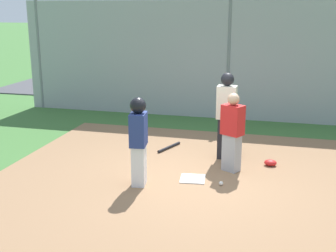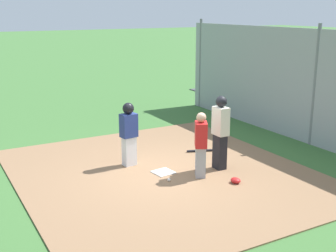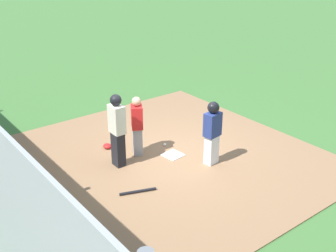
{
  "view_description": "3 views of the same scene",
  "coord_description": "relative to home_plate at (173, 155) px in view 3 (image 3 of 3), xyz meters",
  "views": [
    {
      "loc": [
        -1.45,
        7.32,
        3.04
      ],
      "look_at": [
        0.49,
        -0.11,
        0.96
      ],
      "focal_mm": 47.47,
      "sensor_mm": 36.0,
      "label": 1
    },
    {
      "loc": [
        -8.42,
        4.59,
        3.72
      ],
      "look_at": [
        0.54,
        -0.43,
        0.97
      ],
      "focal_mm": 47.0,
      "sensor_mm": 36.0,
      "label": 2
    },
    {
      "loc": [
        7.25,
        -5.79,
        4.94
      ],
      "look_at": [
        0.14,
        -0.27,
        0.94
      ],
      "focal_mm": 45.6,
      "sensor_mm": 36.0,
      "label": 3
    }
  ],
  "objects": [
    {
      "name": "home_plate",
      "position": [
        0.0,
        0.0,
        0.0
      ],
      "size": [
        0.49,
        0.49,
        0.02
      ],
      "primitive_type": "cube",
      "rotation": [
        0.0,
        0.0,
        0.12
      ],
      "color": "white",
      "rests_on": "dirt_infield"
    },
    {
      "name": "dirt_infield",
      "position": [
        0.0,
        0.0,
        -0.03
      ],
      "size": [
        7.2,
        6.4,
        0.03
      ],
      "primitive_type": "cube",
      "color": "#896647",
      "rests_on": "ground_plane"
    },
    {
      "name": "baseball",
      "position": [
        -0.53,
        0.15,
        0.03
      ],
      "size": [
        0.07,
        0.07,
        0.07
      ],
      "primitive_type": "sphere",
      "color": "white",
      "rests_on": "dirt_infield"
    },
    {
      "name": "runner",
      "position": [
        0.85,
        0.47,
        0.86
      ],
      "size": [
        0.31,
        0.41,
        1.55
      ],
      "rotation": [
        0.0,
        0.0,
        3.27
      ],
      "color": "silver",
      "rests_on": "dirt_infield"
    },
    {
      "name": "catcher_mask",
      "position": [
        -1.32,
        -1.08,
        0.05
      ],
      "size": [
        0.24,
        0.2,
        0.12
      ],
      "primitive_type": "ellipsoid",
      "color": "red",
      "rests_on": "dirt_infield"
    },
    {
      "name": "umpire",
      "position": [
        -0.4,
        -1.3,
        0.92
      ],
      "size": [
        0.38,
        0.27,
        1.76
      ],
      "rotation": [
        0.0,
        0.0,
        1.55
      ],
      "color": "black",
      "rests_on": "dirt_infield"
    },
    {
      "name": "ground_plane",
      "position": [
        0.0,
        0.0,
        -0.04
      ],
      "size": [
        140.0,
        140.0,
        0.0
      ],
      "primitive_type": "plane",
      "color": "#3D6B33"
    },
    {
      "name": "baseball_bat",
      "position": [
        0.86,
        -1.62,
        0.02
      ],
      "size": [
        0.33,
        0.76,
        0.06
      ],
      "primitive_type": "cylinder",
      "rotation": [
        0.0,
        1.57,
        1.21
      ],
      "color": "black",
      "rests_on": "dirt_infield"
    },
    {
      "name": "catcher",
      "position": [
        -0.61,
        -0.63,
        0.75
      ],
      "size": [
        0.46,
        0.41,
        1.49
      ],
      "rotation": [
        0.0,
        0.0,
        1.06
      ],
      "color": "#9E9EA3",
      "rests_on": "dirt_infield"
    }
  ]
}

